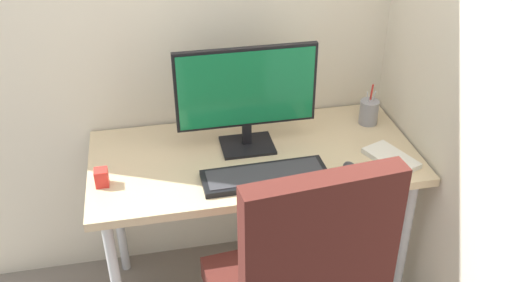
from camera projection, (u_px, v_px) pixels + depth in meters
The scene contains 7 objects.
desk at pixel (254, 169), 2.35m from camera, with size 1.31×0.63×0.75m.
monitor at pixel (246, 93), 2.24m from camera, with size 0.56×0.17×0.43m.
keyboard at pixel (265, 176), 2.16m from camera, with size 0.48×0.17×0.03m.
mouse at pixel (351, 169), 2.19m from camera, with size 0.05×0.10×0.04m, color #333338.
pen_holder at pixel (369, 112), 2.50m from camera, with size 0.08×0.08×0.18m.
notebook at pixel (391, 158), 2.27m from camera, with size 0.12×0.22×0.02m, color silver.
desk_clamp_accessory at pixel (102, 178), 2.11m from camera, with size 0.05×0.05×0.07m, color red.
Camera 1 is at (-0.39, -1.90, 2.00)m, focal length 40.08 mm.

